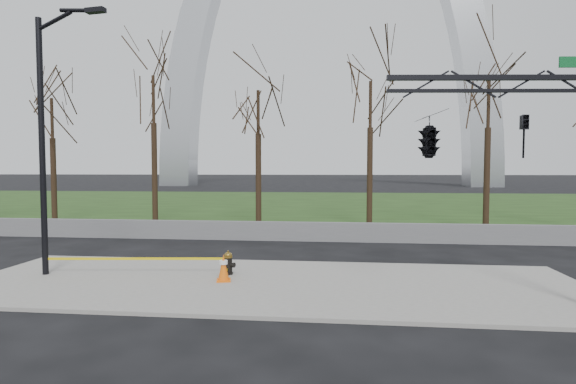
# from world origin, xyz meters

# --- Properties ---
(ground) EXTENTS (500.00, 500.00, 0.00)m
(ground) POSITION_xyz_m (0.00, 0.00, 0.00)
(ground) COLOR black
(ground) RESTS_ON ground
(sidewalk) EXTENTS (18.00, 6.00, 0.10)m
(sidewalk) POSITION_xyz_m (0.00, 0.00, 0.05)
(sidewalk) COLOR gray
(sidewalk) RESTS_ON ground
(grass_strip) EXTENTS (120.00, 40.00, 0.06)m
(grass_strip) POSITION_xyz_m (0.00, 30.00, 0.03)
(grass_strip) COLOR #203613
(grass_strip) RESTS_ON ground
(guardrail) EXTENTS (60.00, 0.30, 0.90)m
(guardrail) POSITION_xyz_m (0.00, 8.00, 0.45)
(guardrail) COLOR #59595B
(guardrail) RESTS_ON ground
(gateway_arch) EXTENTS (66.00, 6.00, 65.00)m
(gateway_arch) POSITION_xyz_m (0.00, 75.00, 32.50)
(gateway_arch) COLOR #BABDC2
(gateway_arch) RESTS_ON ground
(tree_row) EXTENTS (41.20, 4.00, 9.37)m
(tree_row) POSITION_xyz_m (-2.40, 12.00, 4.68)
(tree_row) COLOR black
(tree_row) RESTS_ON ground
(fire_hydrant) EXTENTS (0.46, 0.33, 0.75)m
(fire_hydrant) POSITION_xyz_m (-1.46, 0.80, 0.44)
(fire_hydrant) COLOR black
(fire_hydrant) RESTS_ON sidewalk
(traffic_cone) EXTENTS (0.50, 0.50, 0.79)m
(traffic_cone) POSITION_xyz_m (-1.40, -0.03, 0.50)
(traffic_cone) COLOR #E95F0C
(traffic_cone) RESTS_ON sidewalk
(street_light) EXTENTS (2.39, 0.49, 8.21)m
(street_light) POSITION_xyz_m (-6.94, 0.17, 4.69)
(street_light) COLOR black
(street_light) RESTS_ON ground
(traffic_signal_mast) EXTENTS (5.08, 2.52, 6.00)m
(traffic_signal_mast) POSITION_xyz_m (4.78, -1.93, 4.15)
(traffic_signal_mast) COLOR black
(traffic_signal_mast) RESTS_ON ground
(caution_tape) EXTENTS (5.77, 0.84, 0.39)m
(caution_tape) POSITION_xyz_m (-3.95, 0.49, 0.55)
(caution_tape) COLOR #DCBF0B
(caution_tape) RESTS_ON ground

